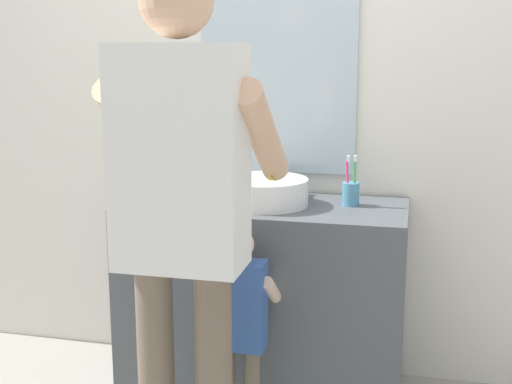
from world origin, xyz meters
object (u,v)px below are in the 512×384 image
Objects in this scene: soap_bottle at (190,182)px; child_toddler at (240,317)px; toothbrush_cup at (351,192)px; adult_parent at (182,192)px.

soap_bottle is 0.20× the size of child_toddler.
soap_bottle reaches higher than child_toddler.
toothbrush_cup is 0.69m from soap_bottle.
toothbrush_cup is at bearing 52.25° from child_toddler.
child_toddler is at bearing -53.51° from soap_bottle.
toothbrush_cup reaches higher than child_toddler.
adult_parent is at bearing -106.91° from child_toddler.
soap_bottle is 0.70m from child_toddler.
soap_bottle is at bearing 107.21° from adult_parent.
soap_bottle is at bearing 126.49° from child_toddler.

